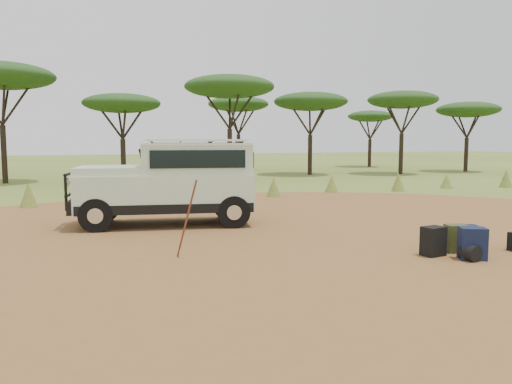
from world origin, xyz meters
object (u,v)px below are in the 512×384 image
object	(u,v)px
backpack_navy	(473,244)
duffel_navy	(466,237)
backpack_black	(433,241)
safari_vehicle	(172,184)
backpack_olive	(456,239)
walking_staff	(187,219)

from	to	relation	value
backpack_navy	duffel_navy	bearing A→B (deg)	79.27
duffel_navy	backpack_black	bearing A→B (deg)	-137.82
safari_vehicle	duffel_navy	xyz separation A→B (m)	(5.28, -5.11, -0.86)
backpack_navy	backpack_olive	world-z (taller)	backpack_navy
walking_staff	backpack_black	bearing A→B (deg)	-62.41
safari_vehicle	walking_staff	xyz separation A→B (m)	(-0.43, -3.95, -0.34)
safari_vehicle	backpack_olive	xyz separation A→B (m)	(4.83, -5.32, -0.83)
backpack_olive	duffel_navy	xyz separation A→B (m)	(0.46, 0.21, -0.03)
backpack_black	backpack_olive	size ratio (longest dim) A/B	1.02
safari_vehicle	backpack_black	distance (m)	6.90
walking_staff	duffel_navy	bearing A→B (deg)	-56.29
backpack_navy	duffel_navy	world-z (taller)	backpack_navy
backpack_black	backpack_olive	distance (m)	0.65
safari_vehicle	walking_staff	distance (m)	3.99
backpack_olive	safari_vehicle	bearing A→B (deg)	145.26
safari_vehicle	backpack_olive	world-z (taller)	safari_vehicle
safari_vehicle	backpack_olive	distance (m)	7.23
backpack_olive	duffel_navy	distance (m)	0.50
safari_vehicle	backpack_navy	distance (m)	7.60
backpack_navy	backpack_olive	size ratio (longest dim) A/B	1.08
backpack_navy	backpack_olive	distance (m)	0.62
backpack_black	backpack_navy	world-z (taller)	backpack_navy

